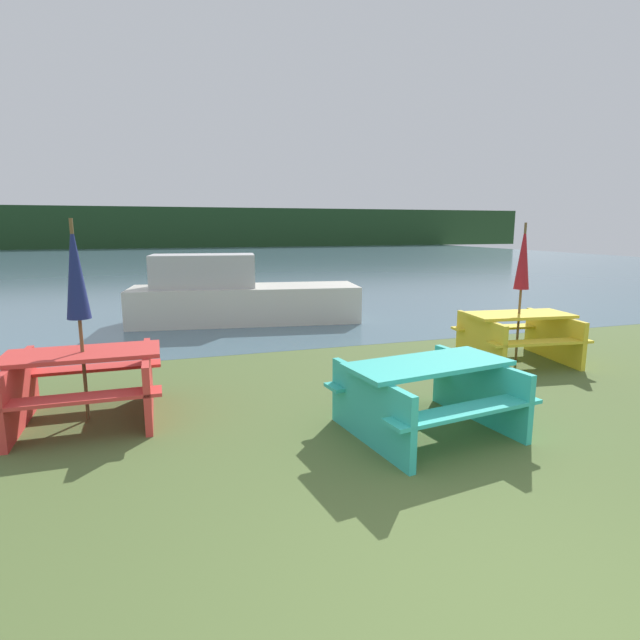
% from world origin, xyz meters
% --- Properties ---
extents(water, '(60.00, 50.00, 0.00)m').
position_xyz_m(water, '(0.00, 31.37, -0.00)').
color(water, slate).
rests_on(water, ground_plane).
extents(far_treeline, '(80.00, 1.60, 4.00)m').
position_xyz_m(far_treeline, '(0.00, 51.37, 2.00)').
color(far_treeline, '#1E3D1E').
rests_on(far_treeline, water).
extents(picnic_table_teal, '(1.80, 1.60, 0.72)m').
position_xyz_m(picnic_table_teal, '(0.77, 2.72, 0.44)').
color(picnic_table_teal, '#33B7A8').
rests_on(picnic_table_teal, ground_plane).
extents(picnic_table_red, '(1.54, 1.39, 0.75)m').
position_xyz_m(picnic_table_red, '(-2.52, 4.09, 0.44)').
color(picnic_table_red, red).
rests_on(picnic_table_red, ground_plane).
extents(picnic_table_yellow, '(1.67, 1.54, 0.75)m').
position_xyz_m(picnic_table_yellow, '(3.44, 4.68, 0.44)').
color(picnic_table_yellow, yellow).
rests_on(picnic_table_yellow, ground_plane).
extents(umbrella_crimson, '(0.22, 0.22, 2.09)m').
position_xyz_m(umbrella_crimson, '(3.44, 4.68, 1.58)').
color(umbrella_crimson, brown).
rests_on(umbrella_crimson, ground_plane).
extents(umbrella_navy, '(0.24, 0.24, 2.12)m').
position_xyz_m(umbrella_navy, '(-2.52, 4.09, 1.58)').
color(umbrella_navy, brown).
rests_on(umbrella_navy, ground_plane).
extents(boat, '(4.96, 2.02, 1.47)m').
position_xyz_m(boat, '(-0.16, 9.21, 0.55)').
color(boat, beige).
rests_on(boat, water).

